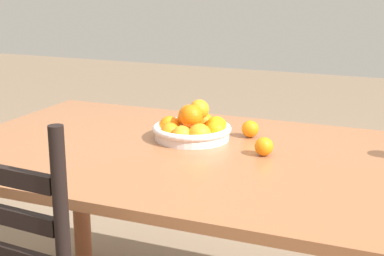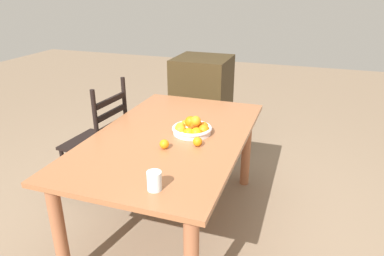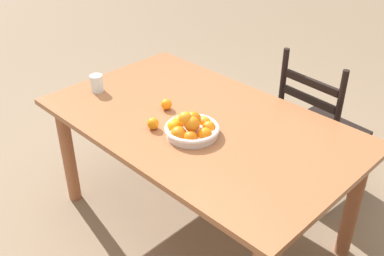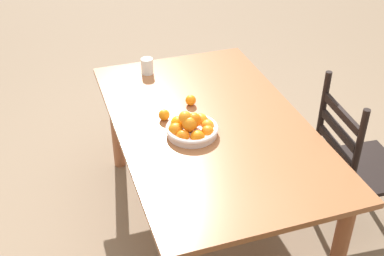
{
  "view_description": "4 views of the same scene",
  "coord_description": "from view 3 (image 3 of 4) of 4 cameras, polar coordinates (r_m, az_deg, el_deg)",
  "views": [
    {
      "loc": [
        -0.68,
        1.66,
        1.31
      ],
      "look_at": [
        0.07,
        -0.13,
        0.78
      ],
      "focal_mm": 53.44,
      "sensor_mm": 36.0,
      "label": 1
    },
    {
      "loc": [
        -2.07,
        -0.87,
        1.72
      ],
      "look_at": [
        0.07,
        -0.13,
        0.78
      ],
      "focal_mm": 33.01,
      "sensor_mm": 36.0,
      "label": 2
    },
    {
      "loc": [
        1.44,
        -1.5,
        1.98
      ],
      "look_at": [
        0.07,
        -0.13,
        0.78
      ],
      "focal_mm": 42.39,
      "sensor_mm": 36.0,
      "label": 3
    },
    {
      "loc": [
        2.16,
        -0.82,
        2.26
      ],
      "look_at": [
        0.07,
        -0.13,
        0.78
      ],
      "focal_mm": 47.39,
      "sensor_mm": 36.0,
      "label": 4
    }
  ],
  "objects": [
    {
      "name": "orange_loose_1",
      "position": [
        2.34,
        -4.93,
        0.56
      ],
      "size": [
        0.06,
        0.06,
        0.06
      ],
      "primitive_type": "sphere",
      "color": "orange",
      "rests_on": "dining_table"
    },
    {
      "name": "ground_plane",
      "position": [
        2.87,
        0.88,
        -11.8
      ],
      "size": [
        12.0,
        12.0,
        0.0
      ],
      "primitive_type": "plane",
      "color": "#806953"
    },
    {
      "name": "dining_table",
      "position": [
        2.48,
        1.0,
        -1.16
      ],
      "size": [
        1.69,
        1.02,
        0.74
      ],
      "color": "#985C38",
      "rests_on": "ground"
    },
    {
      "name": "orange_loose_0",
      "position": [
        2.51,
        -3.24,
        2.99
      ],
      "size": [
        0.06,
        0.06,
        0.06
      ],
      "primitive_type": "sphere",
      "color": "orange",
      "rests_on": "dining_table"
    },
    {
      "name": "fruit_bowl",
      "position": [
        2.27,
        -0.09,
        0.04
      ],
      "size": [
        0.28,
        0.28,
        0.14
      ],
      "color": "silver",
      "rests_on": "dining_table"
    },
    {
      "name": "drinking_glass",
      "position": [
        2.76,
        -11.9,
        5.53
      ],
      "size": [
        0.08,
        0.08,
        0.1
      ],
      "primitive_type": "cylinder",
      "color": "silver",
      "rests_on": "dining_table"
    },
    {
      "name": "chair_near_window",
      "position": [
        2.98,
        15.51,
        -0.28
      ],
      "size": [
        0.49,
        0.49,
        0.98
      ],
      "rotation": [
        0.0,
        0.0,
        3.06
      ],
      "color": "black",
      "rests_on": "ground"
    }
  ]
}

